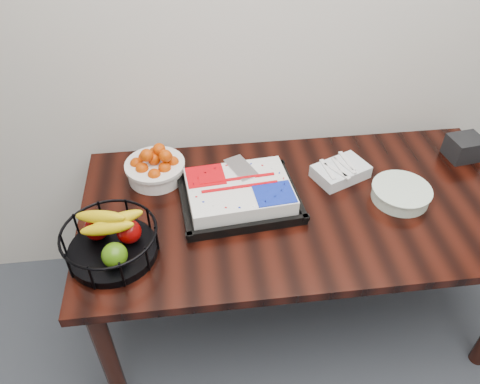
{
  "coord_description": "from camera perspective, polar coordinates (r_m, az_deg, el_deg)",
  "views": [
    {
      "loc": [
        -0.42,
        0.63,
        2.05
      ],
      "look_at": [
        -0.26,
        2.01,
        0.83
      ],
      "focal_mm": 35.0,
      "sensor_mm": 36.0,
      "label": 1
    }
  ],
  "objects": [
    {
      "name": "napkin_box",
      "position": [
        2.36,
        25.66,
        4.91
      ],
      "size": [
        0.16,
        0.14,
        0.1
      ],
      "primitive_type": "cube",
      "rotation": [
        0.0,
        0.0,
        0.13
      ],
      "color": "black",
      "rests_on": "table"
    },
    {
      "name": "fork_bag",
      "position": [
        2.07,
        12.16,
        2.52
      ],
      "size": [
        0.27,
        0.23,
        0.06
      ],
      "color": "silver",
      "rests_on": "table"
    },
    {
      "name": "tangerine_bowl",
      "position": [
        2.03,
        -10.34,
        3.26
      ],
      "size": [
        0.26,
        0.26,
        0.16
      ],
      "color": "white",
      "rests_on": "table"
    },
    {
      "name": "plate_stack",
      "position": [
        2.02,
        19.01,
        -0.18
      ],
      "size": [
        0.24,
        0.24,
        0.06
      ],
      "color": "white",
      "rests_on": "table"
    },
    {
      "name": "cake_tray",
      "position": [
        1.89,
        -0.11,
        -0.21
      ],
      "size": [
        0.5,
        0.41,
        0.1
      ],
      "color": "black",
      "rests_on": "table"
    },
    {
      "name": "fruit_basket",
      "position": [
        1.73,
        -15.55,
        -5.62
      ],
      "size": [
        0.34,
        0.34,
        0.18
      ],
      "color": "black",
      "rests_on": "table"
    },
    {
      "name": "table",
      "position": [
        1.99,
        7.42,
        -3.19
      ],
      "size": [
        1.8,
        0.9,
        0.75
      ],
      "color": "black",
      "rests_on": "ground"
    }
  ]
}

